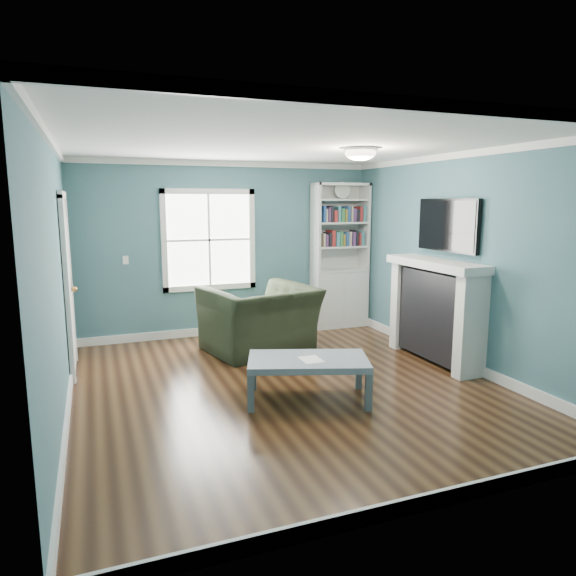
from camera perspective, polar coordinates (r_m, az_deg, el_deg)
name	(u,v)px	position (r m, az deg, el deg)	size (l,w,h in m)	color
floor	(288,386)	(5.77, -0.05, -10.84)	(5.00, 5.00, 0.00)	black
room_walls	(288,243)	(5.43, -0.05, 5.00)	(5.00, 5.00, 5.00)	#3D6272
trim	(288,276)	(5.46, -0.05, 1.40)	(4.50, 5.00, 2.60)	white
window	(209,240)	(7.73, -8.76, 5.30)	(1.40, 0.06, 1.50)	white
bookshelf	(339,270)	(8.30, 5.72, 2.00)	(0.90, 0.35, 2.31)	silver
fireplace	(435,312)	(6.75, 16.07, -2.58)	(0.44, 1.58, 1.30)	black
tv	(448,225)	(6.69, 17.33, 6.68)	(0.06, 1.10, 0.65)	black
door	(68,283)	(6.53, -23.28, 0.51)	(0.12, 0.98, 2.17)	silver
ceiling_fixture	(360,152)	(5.90, 8.06, 14.69)	(0.38, 0.38, 0.15)	white
light_switch	(126,260)	(7.60, -17.60, 2.99)	(0.08, 0.01, 0.12)	white
recliner	(260,308)	(6.91, -3.18, -2.28)	(1.36, 0.89, 1.19)	black
coffee_table	(308,364)	(5.29, 2.25, -8.40)	(1.36, 1.03, 0.44)	#4D575D
paper_sheet	(311,360)	(5.22, 2.58, -7.95)	(0.20, 0.26, 0.00)	white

